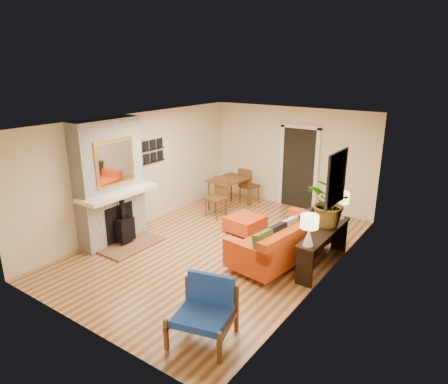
{
  "coord_description": "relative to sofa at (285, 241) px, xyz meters",
  "views": [
    {
      "loc": [
        4.41,
        -6.1,
        3.62
      ],
      "look_at": [
        0.0,
        0.2,
        1.15
      ],
      "focal_mm": 32.0,
      "sensor_mm": 36.0,
      "label": 1
    }
  ],
  "objects": [
    {
      "name": "room_shell",
      "position": [
        -0.76,
        2.35,
        0.85
      ],
      "size": [
        6.5,
        6.5,
        6.5
      ],
      "color": "tan",
      "rests_on": "ground"
    },
    {
      "name": "fireplace",
      "position": [
        -3.37,
        -1.28,
        0.85
      ],
      "size": [
        1.09,
        1.68,
        2.6
      ],
      "color": "white",
      "rests_on": "ground"
    },
    {
      "name": "sofa",
      "position": [
        0.0,
        0.0,
        0.0
      ],
      "size": [
        1.27,
        2.39,
        0.9
      ],
      "color": "silver",
      "rests_on": "ground"
    },
    {
      "name": "ottoman",
      "position": [
        -1.34,
        0.7,
        -0.18
      ],
      "size": [
        0.82,
        0.82,
        0.37
      ],
      "color": "silver",
      "rests_on": "ground"
    },
    {
      "name": "blue_chair",
      "position": [
        0.13,
        -2.66,
        0.06
      ],
      "size": [
        0.98,
        0.96,
        0.84
      ],
      "color": "brown",
      "rests_on": "ground"
    },
    {
      "name": "dining_table",
      "position": [
        -2.46,
        1.8,
        0.25
      ],
      "size": [
        0.88,
        1.85,
        0.98
      ],
      "color": "brown",
      "rests_on": "ground"
    },
    {
      "name": "console_table",
      "position": [
        0.7,
        0.18,
        0.18
      ],
      "size": [
        0.34,
        1.85,
        0.72
      ],
      "color": "black",
      "rests_on": "ground"
    },
    {
      "name": "lamp_near",
      "position": [
        0.7,
        -0.59,
        0.67
      ],
      "size": [
        0.3,
        0.3,
        0.54
      ],
      "color": "white",
      "rests_on": "console_table"
    },
    {
      "name": "lamp_far",
      "position": [
        0.7,
        0.94,
        0.67
      ],
      "size": [
        0.3,
        0.3,
        0.54
      ],
      "color": "white",
      "rests_on": "console_table"
    },
    {
      "name": "houseplant",
      "position": [
        0.69,
        0.4,
        0.8
      ],
      "size": [
        1.05,
        0.98,
        0.94
      ],
      "primitive_type": "imported",
      "rotation": [
        0.0,
        0.0,
        -0.36
      ],
      "color": "#1E5919",
      "rests_on": "console_table"
    }
  ]
}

